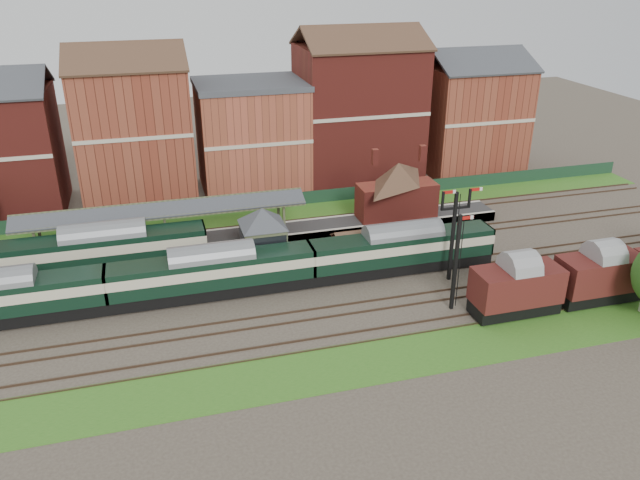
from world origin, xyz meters
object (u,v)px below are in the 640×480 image
object	(u,v)px
semaphore_bracket	(454,230)
dmu_train	(213,272)
platform_railcar	(106,250)
goods_van_a	(516,287)
signal_box	(263,238)

from	to	relation	value
semaphore_bracket	dmu_train	world-z (taller)	semaphore_bracket
dmu_train	platform_railcar	bearing A→B (deg)	142.29
semaphore_bracket	goods_van_a	xyz separation A→B (m)	(2.24, -6.50, -2.31)
platform_railcar	semaphore_bracket	bearing A→B (deg)	-17.68
goods_van_a	signal_box	bearing A→B (deg)	144.66
signal_box	dmu_train	distance (m)	5.87
semaphore_bracket	dmu_train	distance (m)	20.13
dmu_train	goods_van_a	size ratio (longest dim) A/B	7.26
signal_box	dmu_train	world-z (taller)	signal_box
goods_van_a	semaphore_bracket	bearing A→B (deg)	109.01
dmu_train	goods_van_a	distance (m)	23.83
semaphore_bracket	platform_railcar	world-z (taller)	semaphore_bracket
signal_box	goods_van_a	world-z (taller)	signal_box
platform_railcar	goods_van_a	world-z (taller)	goods_van_a
goods_van_a	platform_railcar	bearing A→B (deg)	153.04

